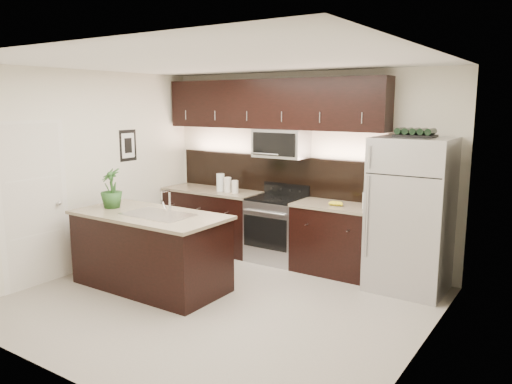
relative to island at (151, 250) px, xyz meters
The scene contains 12 objects.
ground 1.11m from the island, ahead, with size 4.50×4.50×0.00m, color gray.
room_walls 1.51m from the island, ahead, with size 4.52×4.02×2.71m.
counter_run 1.85m from the island, 72.89° to the left, with size 3.51×0.65×0.94m.
upper_fixtures 2.60m from the island, 73.40° to the left, with size 3.49×0.40×1.66m.
island is the anchor object (origin of this frame).
sink_faucet 0.51m from the island, ahead, with size 0.84×0.50×0.28m.
refrigerator 3.21m from the island, 32.51° to the left, with size 0.90×0.81×1.87m, color #B2B2B7.
wine_rack 3.49m from the island, 32.51° to the left, with size 0.46×0.29×0.11m.
plant 0.96m from the island, behind, with size 0.28×0.28×0.51m, color #244C1E.
canisters 1.81m from the island, 93.82° to the left, with size 0.40×0.14×0.27m.
french_press 2.78m from the island, 39.16° to the left, with size 0.11×0.11×0.31m.
bananas 2.42m from the island, 45.53° to the left, with size 0.19×0.15×0.06m, color yellow.
Camera 1 is at (3.37, -4.30, 2.27)m, focal length 35.00 mm.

